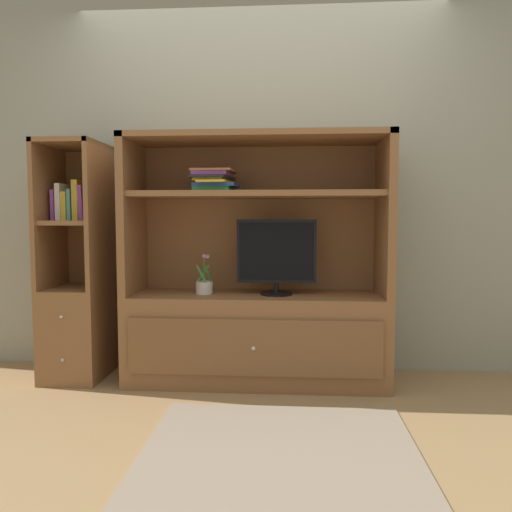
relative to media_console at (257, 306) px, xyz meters
The scene contains 9 objects.
ground_plane 0.64m from the media_console, 90.00° to the right, with size 8.00×8.00×0.00m, color #99754C.
painted_rear_wall 0.97m from the media_console, 90.00° to the left, with size 6.00×0.10×2.80m, color gray.
area_rug 1.13m from the media_console, 80.21° to the right, with size 1.26×1.09×0.01m, color gray.
media_console is the anchor object (origin of this frame).
tv_monitor 0.36m from the media_console, 11.55° to the right, with size 0.51×0.21×0.48m.
potted_plant 0.36m from the media_console, behind, with size 0.11×0.11×0.26m.
magazine_stack 0.85m from the media_console, behind, with size 0.30×0.35×0.14m.
bookshelf_tall 1.19m from the media_console, behind, with size 0.37×0.49×1.55m.
upright_book_row 1.39m from the media_console, behind, with size 0.21×0.15×0.26m.
Camera 1 is at (0.21, -2.72, 1.06)m, focal length 34.29 mm.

